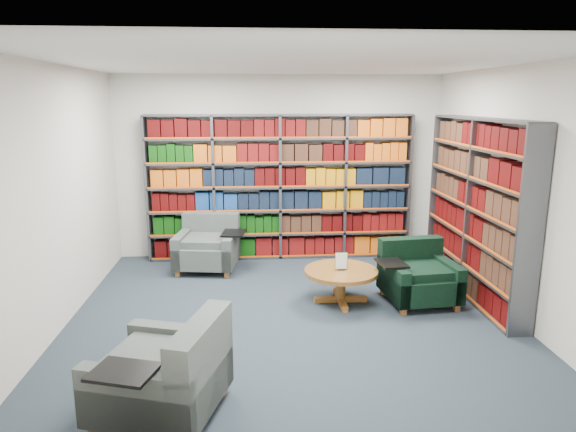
{
  "coord_description": "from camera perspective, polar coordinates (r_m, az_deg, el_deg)",
  "views": [
    {
      "loc": [
        -0.43,
        -5.42,
        2.42
      ],
      "look_at": [
        0.0,
        0.6,
        1.05
      ],
      "focal_mm": 32.0,
      "sensor_mm": 36.0,
      "label": 1
    }
  ],
  "objects": [
    {
      "name": "chair_green_right",
      "position": [
        6.53,
        14.1,
        -6.6
      ],
      "size": [
        0.99,
        0.88,
        0.73
      ],
      "color": "black",
      "rests_on": "ground"
    },
    {
      "name": "bookshelf_back",
      "position": [
        7.89,
        -0.91,
        3.13
      ],
      "size": [
        4.0,
        0.28,
        2.2
      ],
      "color": "#47494F",
      "rests_on": "ground"
    },
    {
      "name": "room_shell",
      "position": [
        5.54,
        0.45,
        2.16
      ],
      "size": [
        5.02,
        5.02,
        2.82
      ],
      "color": "#1B2931",
      "rests_on": "ground"
    },
    {
      "name": "bookshelf_right",
      "position": [
        6.76,
        20.2,
        0.71
      ],
      "size": [
        0.28,
        2.5,
        2.2
      ],
      "color": "#47494F",
      "rests_on": "ground"
    },
    {
      "name": "chair_teal_front",
      "position": [
        4.25,
        -12.94,
        -17.1
      ],
      "size": [
        1.11,
        1.17,
        0.81
      ],
      "color": "#102D40",
      "rests_on": "ground"
    },
    {
      "name": "chair_teal_left",
      "position": [
        7.63,
        -8.82,
        -3.42
      ],
      "size": [
        1.06,
        0.95,
        0.77
      ],
      "color": "#102D40",
      "rests_on": "ground"
    },
    {
      "name": "coffee_table",
      "position": [
        6.28,
        5.9,
        -6.7
      ],
      "size": [
        0.89,
        0.89,
        0.62
      ],
      "color": "brown",
      "rests_on": "ground"
    }
  ]
}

